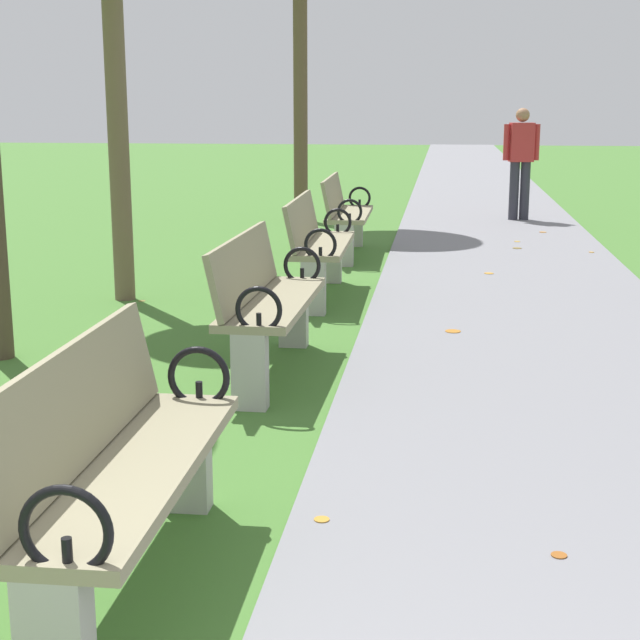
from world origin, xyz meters
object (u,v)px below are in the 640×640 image
park_bench_2 (117,464)px  park_bench_3 (266,301)px  park_bench_4 (317,244)px  park_bench_5 (345,213)px  pedestrian_walking (521,158)px

park_bench_2 → park_bench_3: 2.90m
park_bench_4 → park_bench_5: 2.46m
park_bench_3 → pedestrian_walking: pedestrian_walking is taller
park_bench_2 → park_bench_5: 7.91m
park_bench_2 → pedestrian_walking: pedestrian_walking is taller
park_bench_2 → park_bench_3: same height
park_bench_2 → park_bench_4: (0.00, 5.45, 0.00)m
park_bench_4 → park_bench_3: bearing=-90.0°
park_bench_3 → park_bench_5: bearing=90.0°
park_bench_2 → park_bench_4: size_ratio=1.00×
park_bench_3 → pedestrian_walking: bearing=75.6°
pedestrian_walking → park_bench_4: bearing=-110.0°
park_bench_5 → pedestrian_walking: size_ratio=0.99×
park_bench_4 → park_bench_2: bearing=-90.0°
park_bench_5 → pedestrian_walking: pedestrian_walking is taller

